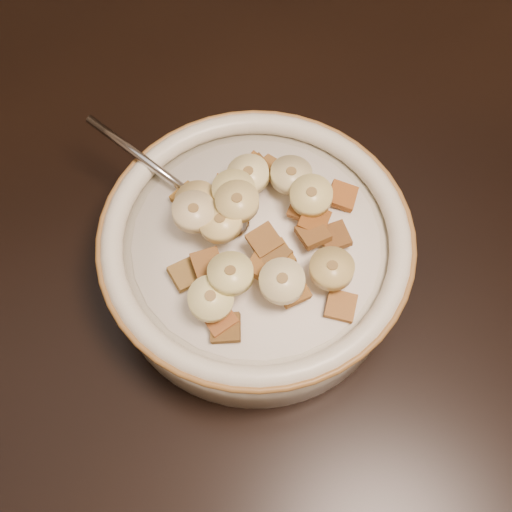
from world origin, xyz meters
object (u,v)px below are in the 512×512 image
object	(u,v)px
table	(221,301)
spoon	(218,214)
chair	(71,16)
cereal_bowl	(256,258)

from	to	relation	value
table	spoon	distance (m)	0.09
chair	spoon	size ratio (longest dim) A/B	18.45
chair	spoon	distance (m)	0.69
chair	cereal_bowl	bearing A→B (deg)	-83.25
cereal_bowl	spoon	distance (m)	0.05
cereal_bowl	table	bearing A→B (deg)	-169.80
cereal_bowl	chair	bearing A→B (deg)	97.70
table	cereal_bowl	bearing A→B (deg)	12.25
chair	cereal_bowl	xyz separation A→B (m)	(0.09, -0.64, 0.29)
table	spoon	size ratio (longest dim) A/B	26.35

